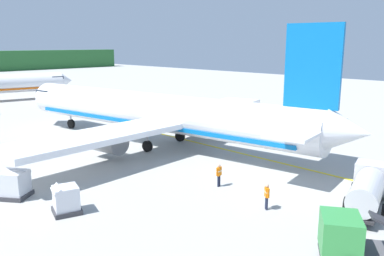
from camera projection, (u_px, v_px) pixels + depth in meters
The scene contains 8 objects.
airliner_foreground at pixel (157, 113), 40.88m from camera, with size 34.52×41.62×11.90m.
service_truck_baggage at pixel (364, 242), 18.81m from camera, with size 5.16×6.39×2.65m.
service_truck_catering at pixel (368, 187), 25.35m from camera, with size 7.05×3.68×2.40m.
cargo_container_near at pixel (15, 184), 27.24m from camera, with size 2.49×2.49×1.99m.
cargo_container_mid at pixel (66, 200), 24.71m from camera, with size 2.04×2.04×1.85m.
crew_marshaller at pixel (267, 195), 25.23m from camera, with size 0.46×0.51×1.70m.
crew_loader_left at pixel (219, 173), 29.33m from camera, with size 0.62×0.31×1.70m.
apron_guide_line at pixel (212, 146), 40.98m from camera, with size 0.30×60.00×0.01m, color yellow.
Camera 1 is at (2.69, -11.83, 10.38)m, focal length 37.30 mm.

